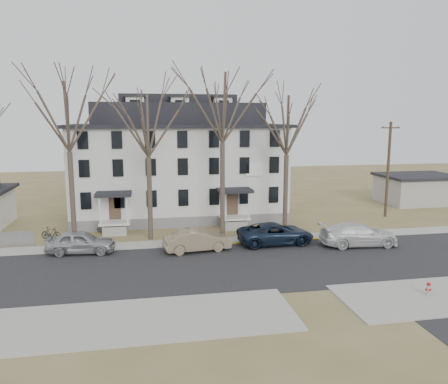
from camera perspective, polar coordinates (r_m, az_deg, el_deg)
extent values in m
plane|color=olive|center=(27.86, 1.36, -11.06)|extent=(120.00, 120.00, 0.00)
cube|color=#27272A|center=(29.70, 0.56, -9.72)|extent=(120.00, 10.00, 0.04)
cube|color=#A09F97|center=(35.33, -1.29, -6.54)|extent=(120.00, 2.00, 0.08)
cube|color=#A09F97|center=(22.91, -16.71, -16.24)|extent=(20.00, 5.00, 0.08)
cube|color=gold|center=(35.59, 6.97, -6.49)|extent=(14.00, 0.25, 0.06)
cube|color=slate|center=(44.63, -5.86, -2.49)|extent=(20.00, 10.00, 1.00)
cube|color=silver|center=(43.90, -5.96, 3.26)|extent=(20.00, 10.00, 8.00)
cube|color=black|center=(43.64, -6.06, 8.61)|extent=(20.80, 10.80, 0.30)
cube|color=black|center=(43.64, -6.08, 10.12)|extent=(16.00, 7.00, 2.00)
cube|color=black|center=(43.67, -6.12, 11.96)|extent=(11.00, 4.50, 0.80)
cube|color=white|center=(38.67, -14.08, -3.87)|extent=(2.60, 2.00, 0.16)
cube|color=white|center=(39.36, 1.38, -3.34)|extent=(2.60, 2.00, 0.16)
cube|color=white|center=(39.93, 3.96, 2.94)|extent=(1.60, 0.08, 1.20)
cube|color=#A09F97|center=(55.87, 23.90, 0.22)|extent=(8.00, 6.00, 3.00)
cube|color=black|center=(55.64, 24.02, 1.95)|extent=(8.50, 6.50, 0.30)
cylinder|color=#473B31|center=(36.30, -19.20, -0.74)|extent=(0.40, 0.40, 7.28)
cylinder|color=#473B31|center=(35.90, -9.67, -0.87)|extent=(0.40, 0.40, 6.76)
cylinder|color=#473B31|center=(36.36, -0.20, 0.23)|extent=(0.40, 0.40, 7.80)
cylinder|color=#473B31|center=(37.79, 8.03, -0.30)|extent=(0.40, 0.40, 6.76)
cylinder|color=#3D3023|center=(46.41, 20.63, 2.72)|extent=(0.28, 0.28, 9.50)
cube|color=#3D3023|center=(46.14, 20.94, 7.84)|extent=(2.00, 0.12, 0.12)
imported|color=#ABAEB0|center=(33.85, -18.18, -6.29)|extent=(5.08, 2.45, 1.67)
imported|color=#87785C|center=(32.76, -3.55, -6.37)|extent=(5.15, 2.40, 1.63)
imported|color=#152135|center=(34.75, 6.75, -5.46)|extent=(6.11, 3.05, 1.66)
imported|color=silver|center=(35.66, 17.18, -5.37)|extent=(6.14, 2.81, 1.74)
imported|color=black|center=(39.18, -15.14, -4.61)|extent=(1.72, 1.13, 0.85)
imported|color=black|center=(38.53, -21.67, -5.07)|extent=(1.76, 0.99, 1.02)
cylinder|color=#B7B7BA|center=(27.58, 25.07, -12.15)|extent=(0.32, 0.32, 0.06)
cylinder|color=#B7B7BA|center=(27.47, 25.12, -11.52)|extent=(0.22, 0.22, 0.55)
sphere|color=#A51411|center=(27.35, 25.17, -10.86)|extent=(0.24, 0.24, 0.24)
cylinder|color=#A51411|center=(27.46, 25.13, -11.44)|extent=(0.34, 0.12, 0.12)
cylinder|color=#A51411|center=(27.46, 25.13, -11.44)|extent=(0.12, 0.30, 0.12)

